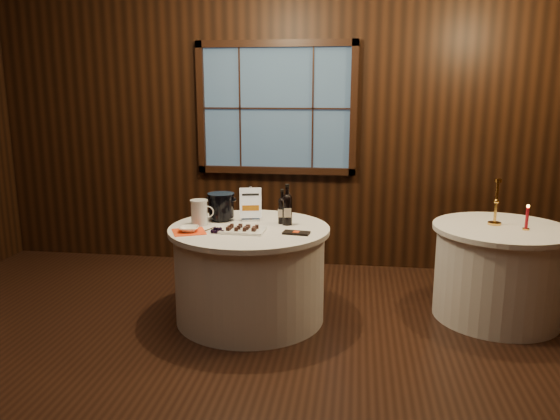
# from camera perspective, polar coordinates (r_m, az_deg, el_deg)

# --- Properties ---
(ground) EXTENTS (6.00, 6.00, 0.00)m
(ground) POSITION_cam_1_polar(r_m,az_deg,el_deg) (3.72, -6.21, -17.23)
(ground) COLOR black
(ground) RESTS_ON ground
(back_wall) EXTENTS (6.00, 0.10, 3.00)m
(back_wall) POSITION_cam_1_polar(r_m,az_deg,el_deg) (5.68, -0.37, 9.52)
(back_wall) COLOR black
(back_wall) RESTS_ON ground
(main_table) EXTENTS (1.28, 1.28, 0.77)m
(main_table) POSITION_cam_1_polar(r_m,az_deg,el_deg) (4.45, -3.17, -6.57)
(main_table) COLOR silver
(main_table) RESTS_ON ground
(side_table) EXTENTS (1.08, 1.08, 0.77)m
(side_table) POSITION_cam_1_polar(r_m,az_deg,el_deg) (4.80, 21.86, -6.04)
(side_table) COLOR silver
(side_table) RESTS_ON ground
(sign_stand) EXTENTS (0.18, 0.12, 0.29)m
(sign_stand) POSITION_cam_1_polar(r_m,az_deg,el_deg) (4.53, -3.11, 0.10)
(sign_stand) COLOR silver
(sign_stand) RESTS_ON main_table
(port_bottle_left) EXTENTS (0.07, 0.07, 0.28)m
(port_bottle_left) POSITION_cam_1_polar(r_m,az_deg,el_deg) (4.42, 0.23, 0.13)
(port_bottle_left) COLOR black
(port_bottle_left) RESTS_ON main_table
(port_bottle_right) EXTENTS (0.08, 0.09, 0.33)m
(port_bottle_right) POSITION_cam_1_polar(r_m,az_deg,el_deg) (4.38, 0.76, 0.29)
(port_bottle_right) COLOR black
(port_bottle_right) RESTS_ON main_table
(ice_bucket) EXTENTS (0.23, 0.23, 0.23)m
(ice_bucket) POSITION_cam_1_polar(r_m,az_deg,el_deg) (4.56, -6.17, 0.41)
(ice_bucket) COLOR black
(ice_bucket) RESTS_ON main_table
(chocolate_plate) EXTENTS (0.34, 0.23, 0.05)m
(chocolate_plate) POSITION_cam_1_polar(r_m,az_deg,el_deg) (4.20, -3.93, -2.03)
(chocolate_plate) COLOR white
(chocolate_plate) RESTS_ON main_table
(chocolate_box) EXTENTS (0.21, 0.13, 0.02)m
(chocolate_box) POSITION_cam_1_polar(r_m,az_deg,el_deg) (4.13, 1.71, -2.40)
(chocolate_box) COLOR black
(chocolate_box) RESTS_ON main_table
(grape_bunch) EXTENTS (0.18, 0.09, 0.04)m
(grape_bunch) POSITION_cam_1_polar(r_m,az_deg,el_deg) (4.19, -6.53, -2.09)
(grape_bunch) COLOR black
(grape_bunch) RESTS_ON main_table
(glass_pitcher) EXTENTS (0.19, 0.14, 0.21)m
(glass_pitcher) POSITION_cam_1_polar(r_m,az_deg,el_deg) (4.43, -8.41, -0.23)
(glass_pitcher) COLOR silver
(glass_pitcher) RESTS_ON main_table
(orange_napkin) EXTENTS (0.32, 0.32, 0.00)m
(orange_napkin) POSITION_cam_1_polar(r_m,az_deg,el_deg) (4.25, -9.49, -2.25)
(orange_napkin) COLOR #FF4515
(orange_napkin) RESTS_ON main_table
(cracker_bowl) EXTENTS (0.17, 0.17, 0.04)m
(cracker_bowl) POSITION_cam_1_polar(r_m,az_deg,el_deg) (4.24, -9.50, -1.98)
(cracker_bowl) COLOR white
(cracker_bowl) RESTS_ON orange_napkin
(brass_candlestick) EXTENTS (0.11, 0.11, 0.38)m
(brass_candlestick) POSITION_cam_1_polar(r_m,az_deg,el_deg) (4.71, 21.61, 0.18)
(brass_candlestick) COLOR gold
(brass_candlestick) RESTS_ON side_table
(red_candle) EXTENTS (0.05, 0.05, 0.20)m
(red_candle) POSITION_cam_1_polar(r_m,az_deg,el_deg) (4.64, 24.39, -0.95)
(red_candle) COLOR gold
(red_candle) RESTS_ON side_table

